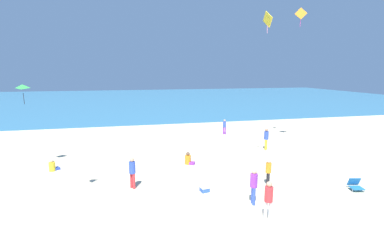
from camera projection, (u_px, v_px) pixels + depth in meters
ground_plane at (181, 147)px, 22.13m from camera, size 120.00×120.00×0.00m
ocean_water at (148, 99)px, 60.26m from camera, size 120.00×60.00×0.05m
beach_chair_far_right at (355, 185)px, 14.06m from camera, size 0.72×0.76×0.60m
cooler_box at (205, 189)px, 13.87m from camera, size 0.49×0.47×0.25m
person_0 at (132, 171)px, 14.13m from camera, size 0.46×0.46×1.64m
person_1 at (53, 166)px, 16.74m from camera, size 0.67×0.63×0.76m
person_2 at (224, 126)px, 26.38m from camera, size 0.39×0.39×1.44m
person_3 at (189, 160)px, 17.94m from camera, size 0.73×0.62×0.81m
person_4 at (266, 138)px, 21.14m from camera, size 0.47×0.47×1.66m
person_5 at (254, 184)px, 12.41m from camera, size 0.38×0.38×1.66m
person_6 at (269, 198)px, 11.04m from camera, size 0.44×0.44×1.67m
person_7 at (268, 170)px, 14.50m from camera, size 0.34×0.34×1.43m
kite_yellow at (268, 20)px, 15.89m from camera, size 0.30×0.95×1.24m
kite_orange at (301, 14)px, 20.36m from camera, size 0.84×0.38×1.39m
kite_green at (22, 86)px, 15.99m from camera, size 0.60×0.46×1.19m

